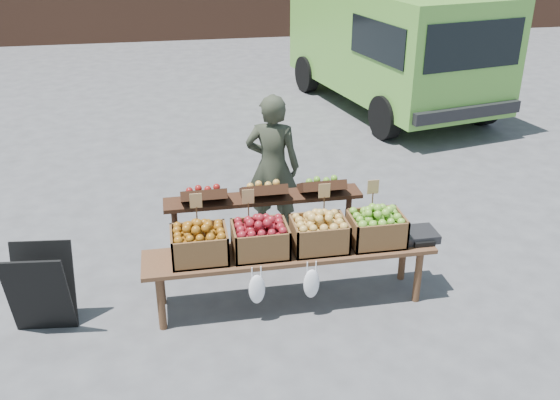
{
  "coord_description": "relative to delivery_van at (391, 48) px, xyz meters",
  "views": [
    {
      "loc": [
        -1.94,
        -4.85,
        3.47
      ],
      "look_at": [
        -0.94,
        0.54,
        0.85
      ],
      "focal_mm": 40.0,
      "sensor_mm": 36.0,
      "label": 1
    }
  ],
  "objects": [
    {
      "name": "crate_green_apples",
      "position": [
        -2.22,
        -5.94,
        -0.38
      ],
      "size": [
        0.5,
        0.4,
        0.28
      ],
      "primitive_type": null,
      "color": "#63A123",
      "rests_on": "display_bench"
    },
    {
      "name": "ground",
      "position": [
        -2.11,
        -5.98,
        -1.09
      ],
      "size": [
        80.0,
        80.0,
        0.0
      ],
      "primitive_type": "plane",
      "color": "#4B4B4E"
    },
    {
      "name": "vendor",
      "position": [
        -2.96,
        -4.53,
        -0.26
      ],
      "size": [
        0.7,
        0.57,
        1.65
      ],
      "primitive_type": "imported",
      "rotation": [
        0.0,
        0.0,
        2.82
      ],
      "color": "#2D3124",
      "rests_on": "ground"
    },
    {
      "name": "crate_red_apples",
      "position": [
        -2.77,
        -5.94,
        -0.38
      ],
      "size": [
        0.5,
        0.4,
        0.28
      ],
      "primitive_type": null,
      "color": "#A89F30",
      "rests_on": "display_bench"
    },
    {
      "name": "display_bench",
      "position": [
        -3.05,
        -5.94,
        -0.81
      ],
      "size": [
        2.7,
        0.56,
        0.57
      ],
      "primitive_type": null,
      "color": "#50321F",
      "rests_on": "ground"
    },
    {
      "name": "chalkboard_sign",
      "position": [
        -5.27,
        -5.94,
        -0.69
      ],
      "size": [
        0.56,
        0.35,
        0.81
      ],
      "primitive_type": null,
      "rotation": [
        0.0,
        0.0,
        -0.11
      ],
      "color": "black",
      "rests_on": "ground"
    },
    {
      "name": "back_table",
      "position": [
        -3.18,
        -5.22,
        -0.57
      ],
      "size": [
        2.1,
        0.44,
        1.04
      ],
      "primitive_type": null,
      "color": "black",
      "rests_on": "ground"
    },
    {
      "name": "crate_russet_pears",
      "position": [
        -3.32,
        -5.94,
        -0.38
      ],
      "size": [
        0.5,
        0.4,
        0.28
      ],
      "primitive_type": null,
      "color": "maroon",
      "rests_on": "display_bench"
    },
    {
      "name": "delivery_van",
      "position": [
        0.0,
        0.0,
        0.0
      ],
      "size": [
        3.17,
        5.22,
        2.18
      ],
      "primitive_type": null,
      "rotation": [
        0.0,
        0.0,
        0.2
      ],
      "color": "#5FA53A",
      "rests_on": "ground"
    },
    {
      "name": "weighing_scale",
      "position": [
        -1.8,
        -5.94,
        -0.48
      ],
      "size": [
        0.34,
        0.3,
        0.08
      ],
      "primitive_type": "cube",
      "color": "black",
      "rests_on": "display_bench"
    },
    {
      "name": "crate_golden_apples",
      "position": [
        -3.87,
        -5.94,
        -0.38
      ],
      "size": [
        0.5,
        0.4,
        0.28
      ],
      "primitive_type": null,
      "color": "brown",
      "rests_on": "display_bench"
    }
  ]
}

